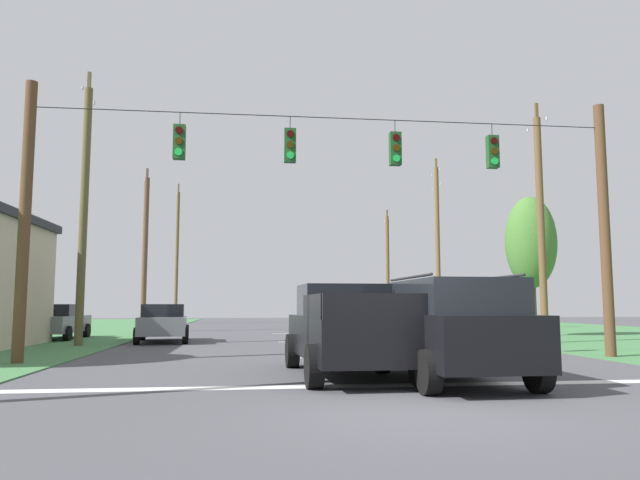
{
  "coord_description": "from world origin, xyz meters",
  "views": [
    {
      "loc": [
        -2.51,
        -8.5,
        1.51
      ],
      "look_at": [
        -0.8,
        5.77,
        3.06
      ],
      "focal_mm": 33.7,
      "sensor_mm": 36.0,
      "label": 1
    }
  ],
  "objects_px": {
    "utility_pole_far_right": "(438,243)",
    "utility_pole_near_left": "(388,267)",
    "overhead_signal_span": "(333,209)",
    "utility_pole_distant_right": "(145,251)",
    "utility_pole_far_left": "(84,210)",
    "distant_car_oncoming": "(163,322)",
    "distant_car_far_parked": "(56,321)",
    "pickup_truck": "(347,330)",
    "distant_car_crossing_white": "(437,317)",
    "utility_pole_mid_right": "(541,224)",
    "suv_black": "(450,327)",
    "utility_pole_distant_left": "(177,255)",
    "tree_roadside_far_right": "(531,243)"
  },
  "relations": [
    {
      "from": "utility_pole_far_right",
      "to": "utility_pole_distant_right",
      "type": "relative_size",
      "value": 1.13
    },
    {
      "from": "distant_car_crossing_white",
      "to": "utility_pole_far_right",
      "type": "xyz_separation_m",
      "value": [
        0.49,
        1.08,
        4.45
      ]
    },
    {
      "from": "distant_car_oncoming",
      "to": "tree_roadside_far_right",
      "type": "relative_size",
      "value": 0.66
    },
    {
      "from": "utility_pole_near_left",
      "to": "distant_car_far_parked",
      "type": "bearing_deg",
      "value": -133.65
    },
    {
      "from": "pickup_truck",
      "to": "tree_roadside_far_right",
      "type": "bearing_deg",
      "value": 51.74
    },
    {
      "from": "utility_pole_far_right",
      "to": "utility_pole_near_left",
      "type": "height_order",
      "value": "utility_pole_far_right"
    },
    {
      "from": "utility_pole_near_left",
      "to": "distant_car_oncoming",
      "type": "bearing_deg",
      "value": -123.0
    },
    {
      "from": "distant_car_far_parked",
      "to": "utility_pole_distant_left",
      "type": "relative_size",
      "value": 0.38
    },
    {
      "from": "utility_pole_near_left",
      "to": "utility_pole_distant_right",
      "type": "bearing_deg",
      "value": -142.06
    },
    {
      "from": "overhead_signal_span",
      "to": "suv_black",
      "type": "xyz_separation_m",
      "value": [
        1.65,
        -4.71,
        -3.08
      ]
    },
    {
      "from": "suv_black",
      "to": "utility_pole_mid_right",
      "type": "relative_size",
      "value": 0.5
    },
    {
      "from": "overhead_signal_span",
      "to": "utility_pole_near_left",
      "type": "height_order",
      "value": "utility_pole_near_left"
    },
    {
      "from": "overhead_signal_span",
      "to": "utility_pole_far_right",
      "type": "distance_m",
      "value": 20.87
    },
    {
      "from": "utility_pole_mid_right",
      "to": "distant_car_oncoming",
      "type": "bearing_deg",
      "value": 169.59
    },
    {
      "from": "overhead_signal_span",
      "to": "utility_pole_far_left",
      "type": "xyz_separation_m",
      "value": [
        -8.42,
        6.67,
        0.86
      ]
    },
    {
      "from": "utility_pole_far_left",
      "to": "utility_pole_near_left",
      "type": "bearing_deg",
      "value": 54.94
    },
    {
      "from": "overhead_signal_span",
      "to": "distant_car_far_parked",
      "type": "height_order",
      "value": "overhead_signal_span"
    },
    {
      "from": "distant_car_far_parked",
      "to": "utility_pole_far_left",
      "type": "relative_size",
      "value": 0.42
    },
    {
      "from": "utility_pole_mid_right",
      "to": "utility_pole_far_left",
      "type": "bearing_deg",
      "value": 178.18
    },
    {
      "from": "utility_pole_far_right",
      "to": "utility_pole_near_left",
      "type": "xyz_separation_m",
      "value": [
        -0.13,
        12.63,
        -0.74
      ]
    },
    {
      "from": "distant_car_oncoming",
      "to": "utility_pole_far_right",
      "type": "xyz_separation_m",
      "value": [
        14.77,
        9.92,
        4.45
      ]
    },
    {
      "from": "distant_car_far_parked",
      "to": "utility_pole_mid_right",
      "type": "relative_size",
      "value": 0.45
    },
    {
      "from": "distant_car_crossing_white",
      "to": "utility_pole_distant_right",
      "type": "height_order",
      "value": "utility_pole_distant_right"
    },
    {
      "from": "distant_car_oncoming",
      "to": "utility_pole_far_left",
      "type": "relative_size",
      "value": 0.43
    },
    {
      "from": "utility_pole_far_right",
      "to": "utility_pole_far_left",
      "type": "distance_m",
      "value": 21.26
    },
    {
      "from": "distant_car_far_parked",
      "to": "distant_car_crossing_white",
      "type": "bearing_deg",
      "value": 19.26
    },
    {
      "from": "distant_car_oncoming",
      "to": "suv_black",
      "type": "bearing_deg",
      "value": -61.5
    },
    {
      "from": "distant_car_far_parked",
      "to": "utility_pole_mid_right",
      "type": "height_order",
      "value": "utility_pole_mid_right"
    },
    {
      "from": "overhead_signal_span",
      "to": "distant_car_crossing_white",
      "type": "bearing_deg",
      "value": 64.15
    },
    {
      "from": "pickup_truck",
      "to": "distant_car_far_parked",
      "type": "height_order",
      "value": "pickup_truck"
    },
    {
      "from": "utility_pole_far_left",
      "to": "distant_car_oncoming",
      "type": "bearing_deg",
      "value": 38.82
    },
    {
      "from": "pickup_truck",
      "to": "utility_pole_far_right",
      "type": "relative_size",
      "value": 0.52
    },
    {
      "from": "distant_car_far_parked",
      "to": "utility_pole_distant_left",
      "type": "height_order",
      "value": "utility_pole_distant_left"
    },
    {
      "from": "utility_pole_mid_right",
      "to": "utility_pole_near_left",
      "type": "bearing_deg",
      "value": 90.59
    },
    {
      "from": "distant_car_far_parked",
      "to": "overhead_signal_span",
      "type": "bearing_deg",
      "value": -46.33
    },
    {
      "from": "utility_pole_distant_left",
      "to": "tree_roadside_far_right",
      "type": "bearing_deg",
      "value": -48.42
    },
    {
      "from": "overhead_signal_span",
      "to": "suv_black",
      "type": "relative_size",
      "value": 3.39
    },
    {
      "from": "utility_pole_distant_right",
      "to": "utility_pole_distant_left",
      "type": "bearing_deg",
      "value": 89.71
    },
    {
      "from": "utility_pole_distant_right",
      "to": "tree_roadside_far_right",
      "type": "distance_m",
      "value": 20.52
    },
    {
      "from": "distant_car_oncoming",
      "to": "utility_pole_mid_right",
      "type": "xyz_separation_m",
      "value": [
        14.9,
        -2.74,
        3.88
      ]
    },
    {
      "from": "suv_black",
      "to": "tree_roadside_far_right",
      "type": "relative_size",
      "value": 0.72
    },
    {
      "from": "utility_pole_distant_left",
      "to": "suv_black",
      "type": "bearing_deg",
      "value": -75.49
    },
    {
      "from": "overhead_signal_span",
      "to": "utility_pole_distant_right",
      "type": "distance_m",
      "value": 19.86
    },
    {
      "from": "suv_black",
      "to": "utility_pole_near_left",
      "type": "bearing_deg",
      "value": 78.6
    },
    {
      "from": "utility_pole_distant_right",
      "to": "distant_car_crossing_white",
      "type": "bearing_deg",
      "value": -1.55
    },
    {
      "from": "distant_car_far_parked",
      "to": "utility_pole_distant_right",
      "type": "relative_size",
      "value": 0.47
    },
    {
      "from": "utility_pole_far_right",
      "to": "tree_roadside_far_right",
      "type": "distance_m",
      "value": 8.08
    },
    {
      "from": "pickup_truck",
      "to": "distant_car_oncoming",
      "type": "relative_size",
      "value": 1.23
    },
    {
      "from": "overhead_signal_span",
      "to": "distant_car_oncoming",
      "type": "height_order",
      "value": "overhead_signal_span"
    },
    {
      "from": "pickup_truck",
      "to": "overhead_signal_span",
      "type": "bearing_deg",
      "value": 86.89
    }
  ]
}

